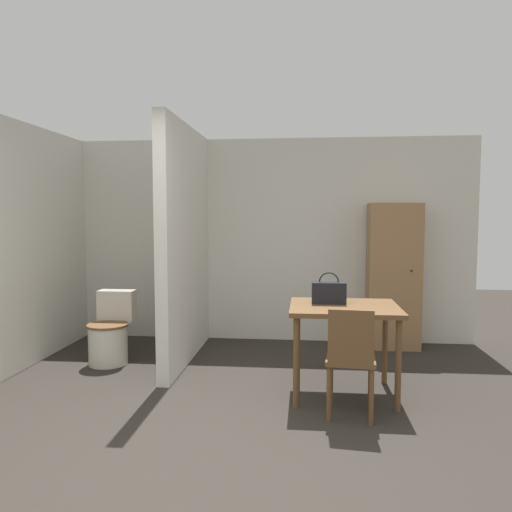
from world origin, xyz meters
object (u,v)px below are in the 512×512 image
(wooden_chair, at_px, (351,357))
(toilet, at_px, (110,334))
(dining_table, at_px, (344,317))
(handbag, at_px, (329,292))
(wooden_cabinet, at_px, (393,276))

(wooden_chair, relative_size, toilet, 1.17)
(dining_table, bearing_deg, handbag, 141.14)
(toilet, distance_m, wooden_cabinet, 3.27)
(toilet, bearing_deg, handbag, -15.57)
(toilet, relative_size, wooden_cabinet, 0.44)
(wooden_chair, relative_size, wooden_cabinet, 0.51)
(wooden_cabinet, bearing_deg, wooden_chair, -107.38)
(dining_table, distance_m, wooden_cabinet, 1.81)
(dining_table, relative_size, toilet, 1.25)
(wooden_chair, xyz_separation_m, wooden_cabinet, (0.68, 2.18, 0.37))
(wooden_cabinet, bearing_deg, dining_table, -112.68)
(toilet, xyz_separation_m, wooden_cabinet, (3.09, 0.93, 0.54))
(dining_table, xyz_separation_m, toilet, (-2.39, 0.73, -0.38))
(handbag, height_order, wooden_cabinet, wooden_cabinet)
(dining_table, height_order, handbag, handbag)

